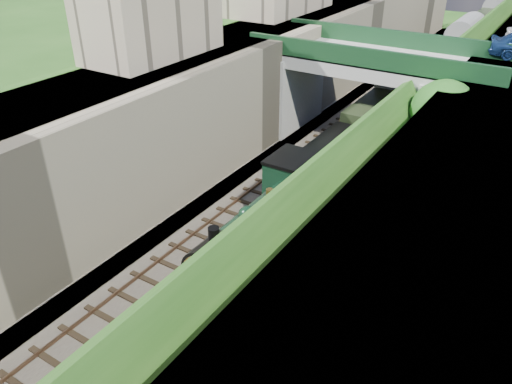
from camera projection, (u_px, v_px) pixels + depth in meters
ground at (106, 380)px, 17.53m from camera, size 160.00×160.00×0.00m
trackbed at (340, 163)px, 32.15m from camera, size 10.00×90.00×0.20m
retaining_wall at (267, 97)px, 33.01m from camera, size 1.00×90.00×7.00m
street_plateau_left at (224, 88)px, 34.63m from camera, size 6.00×90.00×7.00m
street_plateau_right at (511, 154)px, 26.25m from camera, size 8.00×90.00×6.25m
embankment_slope at (420, 146)px, 28.30m from camera, size 4.75×90.00×6.38m
track_left at (312, 154)px, 33.01m from camera, size 2.50×90.00×0.20m
track_right at (357, 165)px, 31.52m from camera, size 2.50×90.00×0.20m
road_bridge at (383, 89)px, 32.67m from camera, size 16.00×6.40×7.25m
building_near at (151, 19)px, 27.72m from camera, size 4.00×8.00×4.00m
tree at (446, 115)px, 27.00m from camera, size 3.60×3.80×6.60m
locomotive at (267, 225)px, 22.59m from camera, size 3.10×10.22×3.83m
tender at (335, 168)px, 28.13m from camera, size 2.70×6.00×3.05m
coach_front at (406, 98)px, 37.16m from camera, size 2.90×18.00×3.70m
coach_middle at (463, 46)px, 50.96m from camera, size 2.90×18.00×3.70m
coach_rear at (496, 17)px, 64.75m from camera, size 2.90×18.00×3.70m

